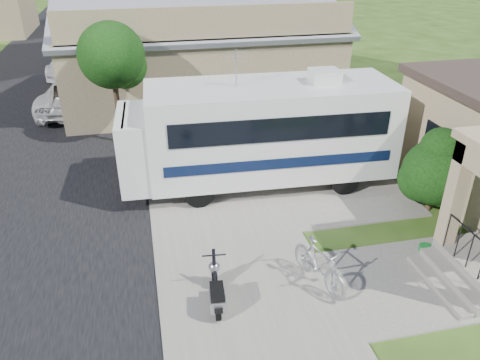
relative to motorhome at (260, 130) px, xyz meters
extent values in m
plane|color=#223F11|center=(-0.61, -4.56, -1.85)|extent=(120.00, 120.00, 0.00)
cube|color=black|center=(-8.11, 5.44, -1.84)|extent=(9.00, 80.00, 0.02)
cube|color=slate|center=(-1.61, 5.44, -1.82)|extent=(4.00, 80.00, 0.06)
cube|color=slate|center=(0.89, -0.06, -1.82)|extent=(7.00, 6.00, 0.05)
cube|color=slate|center=(2.39, -5.56, -1.82)|extent=(4.00, 3.00, 0.05)
cube|color=black|center=(4.87, -1.86, -0.15)|extent=(0.04, 1.10, 1.20)
cube|color=slate|center=(3.09, -5.86, -1.69)|extent=(0.40, 2.16, 0.32)
cube|color=slate|center=(2.74, -5.86, -1.77)|extent=(0.35, 2.16, 0.16)
cube|color=#917D5B|center=(3.47, -4.84, 0.00)|extent=(0.35, 0.35, 2.70)
cylinder|color=black|center=(3.34, -5.86, -0.45)|extent=(0.04, 1.70, 0.04)
cube|color=#756249|center=(-0.61, 9.44, -0.05)|extent=(12.00, 8.00, 3.60)
cube|color=slate|center=(-0.61, 7.44, 2.30)|extent=(12.50, 4.40, 1.78)
cube|color=slate|center=(-0.61, 11.44, 2.30)|extent=(12.50, 4.40, 1.78)
cube|color=#756249|center=(-0.61, 5.54, 2.30)|extent=(11.76, 0.20, 1.30)
cylinder|color=black|center=(-4.41, 4.44, -0.27)|extent=(0.20, 0.20, 3.15)
sphere|color=black|center=(-4.41, 4.44, 1.53)|extent=(2.40, 2.40, 2.40)
sphere|color=black|center=(-4.01, 4.64, 1.08)|extent=(1.68, 1.68, 1.68)
cylinder|color=black|center=(-4.41, 14.44, -0.20)|extent=(0.20, 0.20, 3.29)
sphere|color=black|center=(-4.41, 14.44, 1.68)|extent=(2.40, 2.40, 2.40)
sphere|color=black|center=(-4.01, 14.64, 1.21)|extent=(1.68, 1.68, 1.68)
cylinder|color=black|center=(-4.41, 23.44, -0.34)|extent=(0.20, 0.20, 3.01)
sphere|color=black|center=(-4.01, 23.64, 0.95)|extent=(1.68, 1.68, 1.68)
cube|color=silver|center=(0.32, -0.01, 0.04)|extent=(7.63, 3.00, 2.80)
cube|color=silver|center=(-3.87, 0.16, -0.29)|extent=(0.97, 2.59, 2.15)
cube|color=black|center=(-4.06, 0.17, 0.30)|extent=(0.16, 2.29, 0.97)
cube|color=black|center=(0.26, -1.37, 0.54)|extent=(6.39, 0.30, 0.70)
cube|color=black|center=(0.38, 1.35, 0.54)|extent=(6.39, 0.30, 0.70)
cube|color=black|center=(0.26, -1.37, -0.52)|extent=(6.77, 0.31, 0.32)
cube|color=black|center=(0.38, 1.34, -0.52)|extent=(6.77, 0.31, 0.32)
cube|color=silver|center=(1.93, -0.08, 1.63)|extent=(0.89, 0.79, 0.38)
cylinder|color=#9D9CA3|center=(-0.75, 0.03, 1.97)|extent=(0.04, 0.04, 1.08)
cylinder|color=black|center=(-2.14, -1.09, -1.36)|extent=(0.87, 0.34, 0.86)
cylinder|color=black|center=(-2.04, 1.27, -1.36)|extent=(0.87, 0.34, 0.86)
cylinder|color=black|center=(2.38, -1.28, -1.36)|extent=(0.87, 0.34, 0.86)
cylinder|color=black|center=(2.48, 1.08, -1.36)|extent=(0.87, 0.34, 0.86)
cylinder|color=black|center=(4.46, -2.70, -1.46)|extent=(0.15, 0.15, 0.76)
sphere|color=black|center=(4.46, -2.70, -0.61)|extent=(1.91, 1.91, 1.91)
sphere|color=black|center=(4.84, -2.41, -0.23)|extent=(1.52, 1.52, 1.52)
sphere|color=black|center=(4.18, -2.51, -0.89)|extent=(1.33, 1.33, 1.33)
sphere|color=black|center=(4.65, -2.98, -0.99)|extent=(1.14, 1.14, 1.14)
sphere|color=black|center=(4.46, -2.70, 0.15)|extent=(1.14, 1.14, 1.14)
cylinder|color=black|center=(-2.40, -5.77, -1.57)|extent=(0.16, 0.43, 0.42)
cylinder|color=black|center=(-2.29, -4.72, -1.57)|extent=(0.16, 0.43, 0.42)
cube|color=#9D9CA3|center=(-2.35, -5.29, -1.52)|extent=(0.34, 0.55, 0.08)
cube|color=#9D9CA3|center=(-2.39, -5.67, -1.38)|extent=(0.38, 0.56, 0.29)
cube|color=black|center=(-2.38, -5.63, -1.19)|extent=(0.34, 0.60, 0.12)
cube|color=black|center=(-2.41, -5.91, -1.40)|extent=(0.19, 0.21, 0.10)
cylinder|color=black|center=(-2.30, -4.79, -1.19)|extent=(0.11, 0.33, 0.80)
sphere|color=#9D9CA3|center=(-2.29, -4.72, -1.26)|extent=(0.27, 0.27, 0.27)
sphere|color=black|center=(-2.29, -4.64, -1.26)|extent=(0.12, 0.12, 0.12)
cylinder|color=black|center=(-2.31, -4.86, -0.83)|extent=(0.53, 0.09, 0.03)
cube|color=black|center=(-2.29, -4.72, -1.46)|extent=(0.16, 0.28, 0.06)
imported|color=#9D9CA3|center=(0.05, -5.17, -1.29)|extent=(1.05, 1.92, 1.11)
imported|color=silver|center=(-6.31, 8.89, -1.03)|extent=(3.38, 6.13, 1.62)
imported|color=silver|center=(-7.00, 15.51, -1.05)|extent=(3.13, 5.77, 1.59)
cylinder|color=#156D28|center=(3.22, -4.56, -1.77)|extent=(0.36, 0.36, 0.16)
camera|label=1|loc=(-3.54, -13.06, 5.44)|focal=35.00mm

